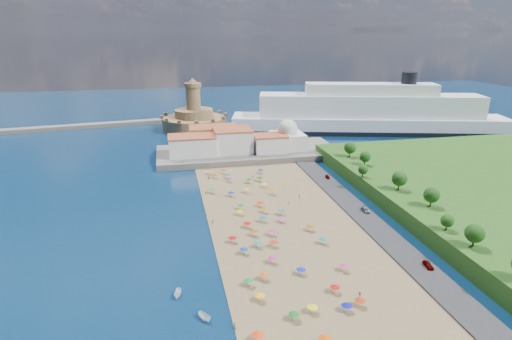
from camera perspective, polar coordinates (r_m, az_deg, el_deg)
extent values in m
plane|color=#071938|center=(147.22, 0.50, -6.04)|extent=(700.00, 700.00, 0.00)
cube|color=#59544C|center=(215.98, -1.09, 2.35)|extent=(90.00, 36.00, 3.00)
cube|color=#59544C|center=(246.89, -7.68, 4.13)|extent=(18.00, 70.00, 2.40)
cube|color=#59544C|center=(301.21, -27.40, 4.81)|extent=(199.03, 34.77, 2.60)
cube|color=silver|center=(207.24, -8.52, 3.18)|extent=(22.00, 14.00, 9.00)
cube|color=silver|center=(210.94, -3.14, 3.90)|extent=(18.00, 16.00, 11.00)
cube|color=silver|center=(210.95, 1.88, 3.50)|extent=(16.00, 12.00, 8.00)
cube|color=silver|center=(221.60, -5.67, 4.41)|extent=(24.00, 14.00, 10.00)
cube|color=silver|center=(217.22, 4.20, 3.89)|extent=(16.00, 16.00, 8.00)
sphere|color=silver|center=(215.82, 4.24, 5.44)|extent=(10.00, 10.00, 10.00)
cylinder|color=silver|center=(215.02, 4.26, 6.43)|extent=(1.20, 1.20, 1.60)
cylinder|color=#97734B|center=(275.45, -8.22, 6.17)|extent=(40.00, 40.00, 8.00)
cylinder|color=#97734B|center=(274.20, -8.28, 7.50)|extent=(24.00, 24.00, 5.00)
cylinder|color=#97734B|center=(272.63, -8.37, 9.46)|extent=(9.00, 9.00, 14.00)
cylinder|color=#97734B|center=(271.54, -8.45, 11.17)|extent=(10.40, 10.40, 2.40)
cone|color=#97734B|center=(271.23, -8.47, 11.73)|extent=(6.00, 6.00, 3.00)
cube|color=black|center=(274.63, 14.61, 5.16)|extent=(168.07, 66.57, 2.69)
cube|color=white|center=(273.87, 14.67, 5.91)|extent=(167.00, 65.93, 9.98)
cube|color=white|center=(271.76, 14.86, 8.30)|extent=(133.71, 53.18, 13.30)
cube|color=white|center=(270.33, 15.03, 10.38)|extent=(78.99, 34.77, 6.65)
cylinder|color=black|center=(275.08, 19.76, 11.47)|extent=(8.87, 8.87, 6.65)
cylinder|color=gray|center=(125.95, 2.38, -9.83)|extent=(0.07, 0.07, 2.00)
cone|color=red|center=(125.54, 2.38, -9.47)|extent=(2.50, 2.50, 0.60)
cylinder|color=gray|center=(113.45, 6.02, -13.34)|extent=(0.07, 0.07, 2.00)
cone|color=#0E24B7|center=(112.98, 6.04, -12.95)|extent=(2.50, 2.50, 0.60)
cylinder|color=gray|center=(102.39, 11.98, -17.54)|extent=(0.07, 0.07, 2.00)
cone|color=#0D0FAF|center=(101.88, 12.01, -17.12)|extent=(2.50, 2.50, 0.60)
cylinder|color=gray|center=(117.95, 2.17, -11.92)|extent=(0.07, 0.07, 2.00)
cone|color=#B02574|center=(117.50, 2.18, -11.54)|extent=(2.50, 2.50, 0.60)
cylinder|color=gray|center=(129.00, 8.89, -9.34)|extent=(0.07, 0.07, 2.00)
cone|color=#0D7378|center=(128.59, 8.91, -8.98)|extent=(2.50, 2.50, 0.60)
cylinder|color=gray|center=(136.15, 7.25, -7.72)|extent=(0.07, 0.07, 2.00)
cone|color=#8A540C|center=(135.76, 7.26, -7.38)|extent=(2.50, 2.50, 0.60)
cylinder|color=gray|center=(141.02, 3.48, -6.65)|extent=(0.07, 0.07, 2.00)
cone|color=#C62ABD|center=(140.65, 3.49, -6.31)|extent=(2.50, 2.50, 0.60)
cylinder|color=gray|center=(92.78, 0.21, -21.39)|extent=(0.07, 0.07, 2.00)
cone|color=#FD3A0B|center=(92.21, 0.21, -20.96)|extent=(2.50, 2.50, 0.60)
cylinder|color=gray|center=(182.43, -5.51, -0.83)|extent=(0.07, 0.07, 2.00)
cone|color=#96540D|center=(182.14, -5.52, -0.56)|extent=(2.50, 2.50, 0.60)
cylinder|color=gray|center=(152.70, 0.56, -4.61)|extent=(0.07, 0.07, 2.00)
cone|color=#FB1B0B|center=(152.35, 0.56, -4.29)|extent=(2.50, 2.50, 0.60)
cylinder|color=gray|center=(122.13, -1.62, -10.78)|extent=(0.07, 0.07, 2.00)
cone|color=#0B3C9A|center=(121.70, -1.63, -10.41)|extent=(2.50, 2.50, 0.60)
cylinder|color=gray|center=(146.12, -2.17, -5.71)|extent=(0.07, 0.07, 2.00)
cone|color=#CED10B|center=(145.76, -2.18, -5.38)|extent=(2.50, 2.50, 0.60)
cylinder|color=gray|center=(98.24, 5.11, -18.89)|extent=(0.07, 0.07, 2.00)
cone|color=#12691F|center=(97.71, 5.12, -18.47)|extent=(2.50, 2.50, 0.60)
cylinder|color=gray|center=(137.09, -1.19, -7.38)|extent=(0.07, 0.07, 2.00)
cone|color=red|center=(136.70, -1.19, -7.04)|extent=(2.50, 2.50, 0.60)
cylinder|color=gray|center=(108.64, -0.95, -14.79)|extent=(0.07, 0.07, 2.00)
cone|color=#178329|center=(108.15, -0.95, -14.39)|extent=(2.50, 2.50, 0.60)
cylinder|color=gray|center=(187.78, 0.59, -0.18)|extent=(0.07, 0.07, 2.00)
cone|color=#140EB7|center=(187.49, 0.59, 0.08)|extent=(2.50, 2.50, 0.60)
cylinder|color=gray|center=(132.08, -0.27, -8.41)|extent=(0.07, 0.07, 2.00)
cone|color=#8E4E0C|center=(131.68, -0.27, -8.06)|extent=(2.50, 2.50, 0.60)
cylinder|color=gray|center=(177.96, 0.44, -1.23)|extent=(0.07, 0.07, 2.00)
cone|color=#116312|center=(177.67, 0.44, -0.96)|extent=(2.50, 2.50, 0.60)
cylinder|color=gray|center=(103.49, 0.50, -16.65)|extent=(0.07, 0.07, 2.00)
cone|color=#F9A50D|center=(102.98, 0.50, -16.24)|extent=(2.50, 2.50, 0.60)
cylinder|color=gray|center=(163.51, 2.32, -3.04)|extent=(0.07, 0.07, 2.00)
cone|color=orange|center=(163.18, 2.32, -2.75)|extent=(2.50, 2.50, 0.60)
cylinder|color=gray|center=(171.10, 1.15, -2.05)|extent=(0.07, 0.07, 2.00)
cone|color=yellow|center=(170.80, 1.15, -1.76)|extent=(2.50, 2.50, 0.60)
cylinder|color=gray|center=(177.26, -3.53, -1.35)|extent=(0.07, 0.07, 2.00)
cone|color=#B22675|center=(176.96, -3.54, -1.07)|extent=(2.50, 2.50, 0.60)
cylinder|color=gray|center=(100.69, 7.51, -17.95)|extent=(0.07, 0.07, 2.00)
cone|color=yellow|center=(100.17, 7.54, -17.53)|extent=(2.50, 2.50, 0.60)
cylinder|color=gray|center=(162.19, -3.34, -3.24)|extent=(0.07, 0.07, 2.00)
cone|color=#0C1FA1|center=(161.86, -3.34, -2.94)|extent=(2.50, 2.50, 0.60)
cylinder|color=gray|center=(166.01, -5.92, -2.79)|extent=(0.07, 0.07, 2.00)
cone|color=#0E8070|center=(165.70, -5.93, -2.50)|extent=(2.50, 2.50, 0.60)
cylinder|color=gray|center=(125.61, 0.20, -9.90)|extent=(0.07, 0.07, 2.00)
cone|color=#0E8972|center=(125.19, 0.20, -9.54)|extent=(2.50, 2.50, 0.60)
cylinder|color=gray|center=(165.45, -1.33, -2.77)|extent=(0.07, 0.07, 2.00)
cone|color=yellow|center=(165.13, -1.33, -2.48)|extent=(2.50, 2.50, 0.60)
cone|color=#E44C0A|center=(92.40, 9.18, -21.14)|extent=(2.50, 2.50, 0.60)
cylinder|color=gray|center=(107.95, 10.47, -15.37)|extent=(0.07, 0.07, 2.00)
cone|color=red|center=(107.46, 10.50, -14.97)|extent=(2.50, 2.50, 0.60)
cylinder|color=gray|center=(175.85, -0.97, -1.48)|extent=(0.07, 0.07, 2.00)
cone|color=#196A12|center=(175.55, -0.97, -1.20)|extent=(2.50, 2.50, 0.60)
cylinder|color=gray|center=(187.80, -6.33, -0.29)|extent=(0.07, 0.07, 2.00)
cone|color=#C78108|center=(187.52, -6.34, -0.03)|extent=(2.50, 2.50, 0.60)
cylinder|color=gray|center=(132.22, 2.13, -8.40)|extent=(0.07, 0.07, 2.00)
cone|color=#B5267C|center=(131.82, 2.13, -8.05)|extent=(2.50, 2.50, 0.60)
cylinder|color=gray|center=(141.07, 0.89, -6.60)|extent=(0.07, 0.07, 2.00)
cone|color=#105C98|center=(140.69, 0.89, -6.27)|extent=(2.50, 2.50, 0.60)
cylinder|color=gray|center=(110.86, 1.07, -14.05)|extent=(0.07, 0.07, 2.00)
cone|color=#CC5010|center=(110.39, 1.07, -13.65)|extent=(2.50, 2.50, 0.60)
cylinder|color=gray|center=(187.62, -4.33, -0.25)|extent=(0.07, 0.07, 2.00)
cone|color=#92470D|center=(187.34, -4.33, 0.01)|extent=(2.50, 2.50, 0.60)
cylinder|color=gray|center=(146.45, 3.39, -5.67)|extent=(0.07, 0.07, 2.00)
cone|color=#0F6189|center=(146.08, 3.40, -5.35)|extent=(2.50, 2.50, 0.60)
cylinder|color=gray|center=(128.34, -3.17, -9.28)|extent=(0.07, 0.07, 2.00)
cone|color=#A40D10|center=(127.93, -3.17, -8.92)|extent=(2.50, 2.50, 0.60)
cylinder|color=gray|center=(150.68, -2.05, -4.94)|extent=(0.07, 0.07, 2.00)
cone|color=#136D23|center=(150.33, -2.06, -4.62)|extent=(2.50, 2.50, 0.60)
cylinder|color=gray|center=(116.75, 11.66, -12.66)|extent=(0.07, 0.07, 2.00)
cone|color=#BC2878|center=(116.30, 11.69, -12.28)|extent=(2.50, 2.50, 0.60)
cylinder|color=gray|center=(104.61, 13.70, -16.82)|extent=(0.07, 0.07, 2.00)
cone|color=#B52E0E|center=(104.10, 13.74, -16.41)|extent=(2.50, 2.50, 0.60)
cylinder|color=gray|center=(181.88, -3.77, -0.84)|extent=(0.07, 0.07, 2.00)
cone|color=#0E5886|center=(181.59, -3.78, -0.57)|extent=(2.50, 2.50, 0.60)
cylinder|color=gray|center=(147.84, 1.14, -5.40)|extent=(0.07, 0.07, 2.00)
cone|color=#91730D|center=(147.48, 1.14, -5.08)|extent=(2.50, 2.50, 0.60)
imported|color=tan|center=(181.14, -6.36, -1.04)|extent=(0.97, 1.06, 1.74)
imported|color=tan|center=(107.79, 13.66, -15.78)|extent=(0.82, 1.03, 1.63)
imported|color=tan|center=(96.05, -2.84, -19.92)|extent=(0.87, 1.01, 1.75)
imported|color=tan|center=(140.23, -5.77, -6.93)|extent=(0.83, 0.65, 1.70)
imported|color=tan|center=(161.09, 5.80, -3.51)|extent=(0.51, 1.58, 1.70)
imported|color=tan|center=(155.31, 4.34, -4.30)|extent=(0.49, 0.70, 1.80)
imported|color=tan|center=(134.05, 2.97, -8.09)|extent=(0.99, 0.90, 1.69)
imported|color=tan|center=(165.03, -6.75, -3.00)|extent=(1.28, 1.20, 1.74)
imported|color=tan|center=(181.10, -0.39, -0.92)|extent=(1.33, 1.21, 1.79)
imported|color=white|center=(99.14, -6.86, -18.91)|extent=(3.40, 4.25, 1.56)
imported|color=white|center=(107.22, -10.38, -15.94)|extent=(2.30, 4.11, 1.50)
imported|color=gray|center=(183.28, 9.52, -0.88)|extent=(2.09, 3.92, 1.27)
imported|color=gray|center=(124.17, 21.97, -11.63)|extent=(2.16, 4.26, 1.39)
imported|color=gray|center=(152.69, 14.39, -5.17)|extent=(1.95, 4.61, 1.33)
cylinder|color=#382314|center=(127.31, 26.98, -8.54)|extent=(0.50, 0.50, 2.80)
sphere|color=#14380F|center=(126.28, 27.15, -7.51)|extent=(5.04, 5.04, 5.04)
cylinder|color=#382314|center=(134.21, 24.05, -6.92)|extent=(0.50, 0.50, 2.09)
sphere|color=#14380F|center=(133.48, 24.15, -6.19)|extent=(3.76, 3.76, 3.76)
cylinder|color=#382314|center=(149.43, 22.26, -4.00)|extent=(0.50, 0.50, 2.85)
sphere|color=#14380F|center=(148.54, 22.38, -3.09)|extent=(5.13, 5.13, 5.13)
cylinder|color=#382314|center=(160.78, 18.50, -2.00)|extent=(0.50, 0.50, 3.02)
sphere|color=#14380F|center=(159.90, 18.59, -1.09)|extent=(5.44, 5.44, 5.44)
cylinder|color=#382314|center=(171.01, 14.04, -0.55)|extent=(0.50, 0.50, 2.16)
sphere|color=#14380F|center=(170.42, 14.09, 0.07)|extent=(3.89, 3.89, 3.89)
cylinder|color=#382314|center=(186.16, 14.29, 1.03)|extent=(0.50, 0.50, 2.60)
sphere|color=#14380F|center=(185.51, 14.34, 1.72)|extent=(4.67, 4.67, 4.67)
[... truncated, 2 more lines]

